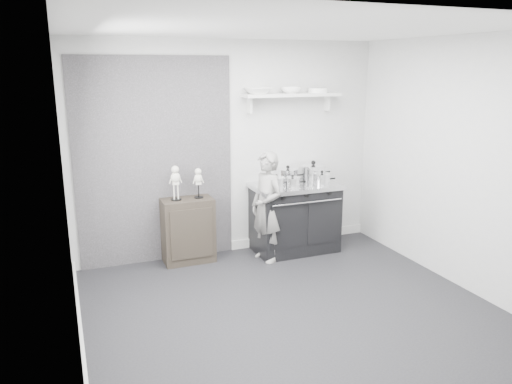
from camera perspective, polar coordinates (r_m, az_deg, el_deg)
ground at (r=5.19m, az=3.75°, el=-13.11°), size 4.00×4.00×0.00m
room_shell at (r=4.76m, az=2.32°, el=5.28°), size 4.02×3.62×2.71m
wall_shelf at (r=6.48m, az=4.11°, el=10.91°), size 1.30×0.26×0.24m
stove at (r=6.56m, az=4.45°, el=-2.88°), size 1.12×0.70×0.90m
side_cabinet at (r=6.24m, az=-7.78°, el=-4.36°), size 0.62×0.36×0.81m
child at (r=6.14m, az=1.25°, el=-1.75°), size 0.45×0.57×1.38m
pot_front_left at (r=6.19m, az=2.33°, el=1.08°), size 0.30×0.21×0.18m
pot_back_left at (r=6.54m, az=3.65°, el=1.92°), size 0.35×0.27×0.22m
pot_back_right at (r=6.67m, az=6.54°, el=2.24°), size 0.42×0.34×0.27m
pot_front_right at (r=6.43m, az=7.53°, el=1.49°), size 0.30×0.22×0.19m
pot_front_center at (r=6.27m, az=4.20°, el=1.14°), size 0.29×0.20×0.16m
skeleton_full at (r=6.04m, az=-9.18°, el=1.33°), size 0.14×0.09×0.49m
skeleton_torso at (r=6.11m, az=-6.61°, el=1.27°), size 0.12×0.08×0.43m
bowl_large at (r=6.28m, az=0.20°, el=11.50°), size 0.33×0.33×0.08m
bowl_small at (r=6.46m, az=4.03°, el=11.54°), size 0.25×0.25×0.08m
plate_stack at (r=6.64m, az=7.09°, el=11.45°), size 0.25×0.25×0.06m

